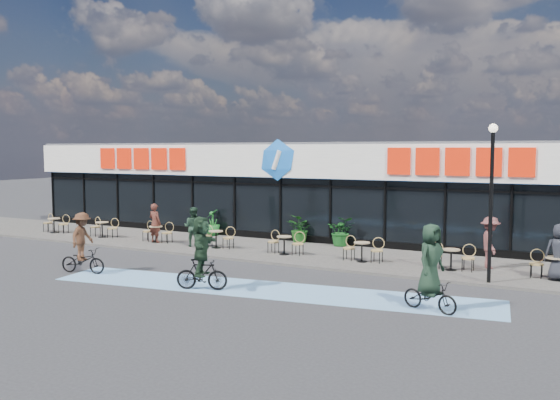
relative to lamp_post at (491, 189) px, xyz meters
name	(u,v)px	position (x,y,z in m)	size (l,w,h in m)	color
ground	(189,269)	(-9.94, -2.30, -3.06)	(120.00, 120.00, 0.00)	#28282B
sidewalk	(253,249)	(-9.94, 2.20, -3.01)	(44.00, 5.00, 0.10)	#5B5750
bike_lane	(265,289)	(-5.94, -3.80, -3.06)	(14.00, 2.20, 0.01)	#699AC6
building	(308,188)	(-9.94, 7.63, -0.72)	(30.60, 6.57, 4.75)	black
lamp_post	(491,189)	(0.00, 0.00, 0.00)	(0.28, 0.28, 4.97)	black
bistro_set_0	(56,223)	(-21.07, 1.46, -2.51)	(1.54, 0.62, 0.90)	tan
bistro_set_1	(104,228)	(-17.80, 1.46, -2.51)	(1.54, 0.62, 0.90)	tan
bistro_set_2	(157,232)	(-14.53, 1.46, -2.51)	(1.54, 0.62, 0.90)	tan
bistro_set_3	(217,237)	(-11.27, 1.46, -2.51)	(1.54, 0.62, 0.90)	tan
bistro_set_4	(285,243)	(-8.00, 1.46, -2.51)	(1.54, 0.62, 0.90)	tan
bistro_set_5	(363,249)	(-4.73, 1.46, -2.51)	(1.54, 0.62, 0.90)	tan
bistro_set_6	(452,257)	(-1.46, 1.46, -2.51)	(1.54, 0.62, 0.90)	tan
bistro_set_7	(555,265)	(1.81, 1.46, -2.51)	(1.54, 0.62, 0.90)	tan
potted_plant_left	(213,222)	(-13.51, 4.37, -2.33)	(0.71, 0.71, 1.27)	#1D6624
potted_plant_mid	(301,229)	(-8.73, 4.32, -2.33)	(1.15, 0.99, 1.27)	#184D16
potted_plant_right	(341,231)	(-6.78, 4.38, -2.32)	(1.17, 1.01, 1.29)	#164E1A
patron_left	(155,223)	(-14.55, 1.33, -2.08)	(0.64, 0.42, 1.76)	#4C231B
patron_right	(193,227)	(-12.38, 1.25, -2.11)	(0.83, 0.65, 1.71)	#1D3424
pedestrian_b	(490,242)	(-0.34, 2.38, -2.05)	(1.18, 0.68, 1.83)	brown
pedestrian_c	(560,252)	(1.93, 1.36, -2.05)	(0.89, 0.58, 1.83)	#202229
cyclist_a	(202,254)	(-7.62, -4.74, -1.96)	(1.64, 1.76, 2.27)	black
cyclist_b	(430,275)	(-0.89, -3.87, -2.07)	(1.67, 1.06, 2.34)	black
cyclist_c	(83,247)	(-12.69, -4.68, -2.15)	(1.76, 1.18, 2.11)	black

